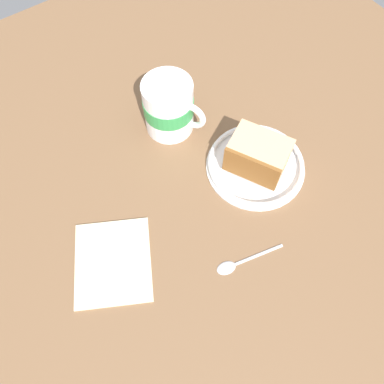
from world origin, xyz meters
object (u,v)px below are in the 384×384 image
small_plate (256,165)px  cake_slice (258,156)px  teaspoon (236,263)px  tea_mug (169,106)px  folded_napkin (113,262)px

small_plate → cake_slice: bearing=27.6°
cake_slice → teaspoon: 17.87cm
small_plate → cake_slice: 3.21cm
tea_mug → teaspoon: 28.76cm
teaspoon → cake_slice: bearing=-138.9°
tea_mug → folded_napkin: 27.65cm
folded_napkin → tea_mug: bearing=-142.8°
cake_slice → teaspoon: bearing=41.1°
teaspoon → folded_napkin: teaspoon is taller
cake_slice → teaspoon: (13.19, 11.49, -3.65)cm
tea_mug → teaspoon: size_ratio=0.99×
folded_napkin → teaspoon: bearing=143.6°
small_plate → teaspoon: bearing=40.9°
cake_slice → teaspoon: size_ratio=1.04×
folded_napkin → cake_slice: bearing=-179.2°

